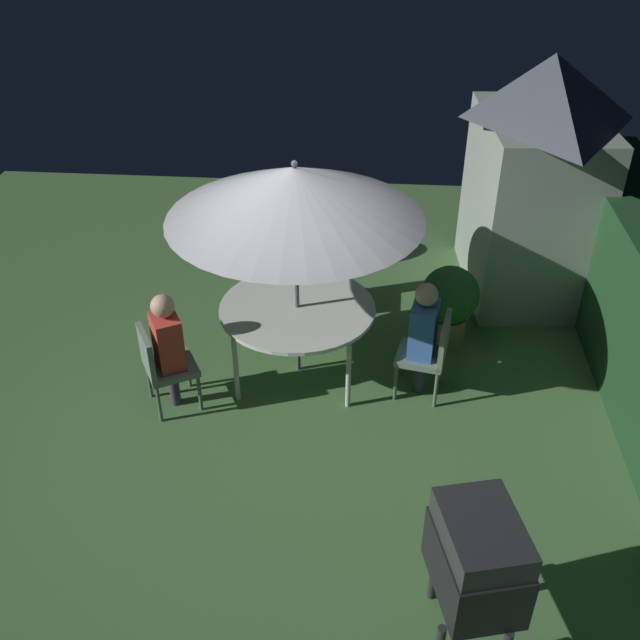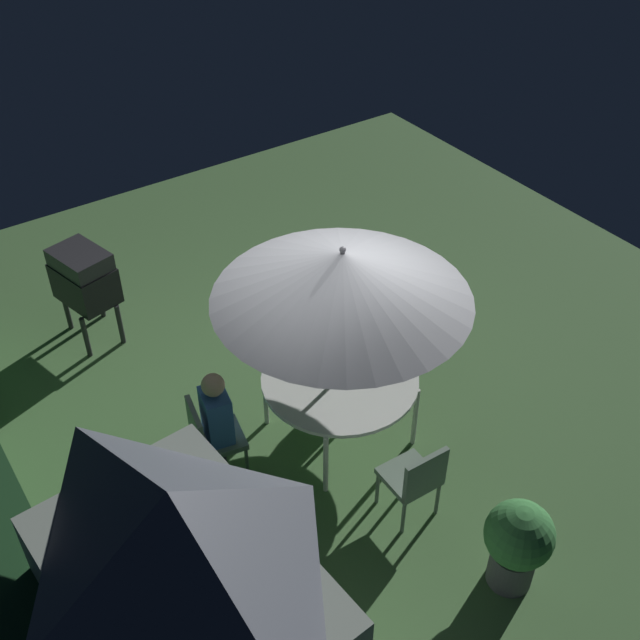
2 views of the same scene
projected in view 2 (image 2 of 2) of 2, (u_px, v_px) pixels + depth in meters
ground_plane at (311, 403)px, 8.52m from camera, size 11.00×11.00×0.00m
garden_shed at (193, 633)px, 4.90m from camera, size 2.10×1.49×2.81m
patio_table at (340, 381)px, 7.72m from camera, size 1.57×1.57×0.79m
patio_umbrella at (342, 276)px, 6.92m from camera, size 2.41×2.41×2.32m
bbq_grill at (84, 278)px, 8.90m from camera, size 0.80×0.65×1.20m
chair_near_shed at (392, 319)px, 8.84m from camera, size 0.63×0.63×0.90m
chair_far_side at (210, 435)px, 7.44m from camera, size 0.54×0.55×0.90m
chair_toward_hedge at (415, 477)px, 7.04m from camera, size 0.48×0.47×0.90m
potted_plant_by_shed at (518, 542)px, 6.49m from camera, size 0.59×0.59×0.93m
potted_plant_by_grill at (236, 515)px, 6.73m from camera, size 0.63×0.63×0.90m
person_in_red at (391, 304)px, 8.62m from camera, size 0.41×0.38×1.26m
person_in_blue at (216, 413)px, 7.30m from camera, size 0.38×0.30×1.26m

